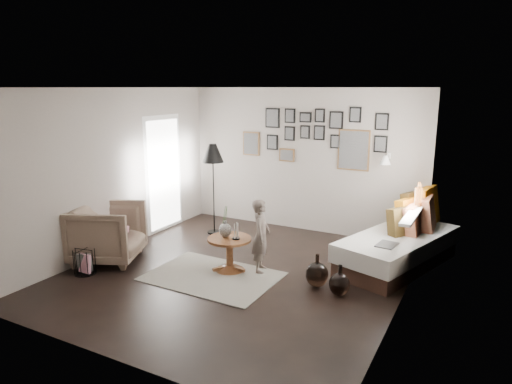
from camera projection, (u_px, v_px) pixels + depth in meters
The scene contains 23 objects.
ground at pixel (237, 273), 6.54m from camera, with size 4.80×4.80×0.00m, color black.
wall_back at pixel (302, 160), 8.31m from camera, with size 4.50×4.50×0.00m, color gray.
wall_front at pixel (104, 233), 4.18m from camera, with size 4.50×4.50×0.00m, color gray.
wall_left at pixel (114, 171), 7.27m from camera, with size 4.80×4.80×0.00m, color gray.
wall_right at pixel (405, 204), 5.22m from camera, with size 4.80×4.80×0.00m, color gray.
ceiling at pixel (235, 87), 5.95m from camera, with size 4.80×4.80×0.00m, color white.
door_left at pixel (164, 174), 8.35m from camera, with size 0.00×2.14×2.14m.
window_right at pixel (415, 207), 6.49m from camera, with size 0.15×1.32×1.30m.
gallery_wall at pixel (317, 137), 8.07m from camera, with size 2.74×0.03×1.08m.
wall_sconce at pixel (386, 160), 7.34m from camera, with size 0.18×0.36×0.16m.
rug at pixel (212, 276), 6.41m from camera, with size 1.78×1.25×0.01m, color beige.
pedestal_table at pixel (230, 255), 6.59m from camera, with size 0.63×0.63×0.50m.
vase at pixel (225, 227), 6.55m from camera, with size 0.18×0.18×0.45m.
candles at pixel (236, 231), 6.45m from camera, with size 0.11×0.11×0.23m.
daybed at pixel (399, 242), 6.81m from camera, with size 1.54×2.34×1.07m.
magazine_on_daybed at pixel (387, 245), 6.23m from camera, with size 0.24×0.33×0.02m, color black.
armchair at pixel (108, 233), 6.93m from camera, with size 0.94×0.97×0.88m, color brown.
armchair_cushion at pixel (112, 230), 6.95m from camera, with size 0.40×0.40×0.10m, color silver.
floor_lamp at pixel (213, 157), 8.03m from camera, with size 0.38×0.38×1.64m.
magazine_basket at pixel (84, 262), 6.49m from camera, with size 0.33×0.33×0.36m.
demijohn_large at pixel (317, 274), 6.06m from camera, with size 0.30×0.30×0.46m.
demijohn_small at pixel (339, 284), 5.80m from camera, with size 0.27×0.27×0.41m.
child at pixel (261, 236), 6.50m from camera, with size 0.39×0.26×1.07m, color brown.
Camera 1 is at (3.10, -5.27, 2.60)m, focal length 32.00 mm.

